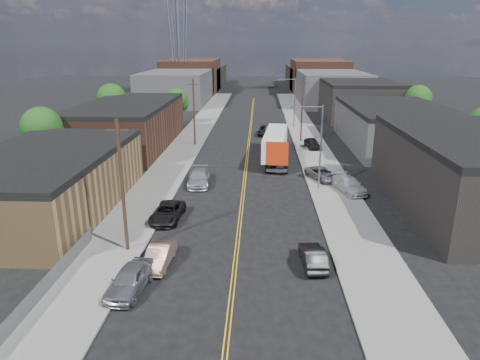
# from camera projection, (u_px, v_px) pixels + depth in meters

# --- Properties ---
(ground) EXTENTS (260.00, 260.00, 0.00)m
(ground) POSITION_uv_depth(u_px,v_px,m) (251.00, 128.00, 79.44)
(ground) COLOR black
(ground) RESTS_ON ground
(centerline) EXTENTS (0.32, 120.00, 0.01)m
(centerline) POSITION_uv_depth(u_px,v_px,m) (248.00, 146.00, 65.17)
(centerline) COLOR gold
(centerline) RESTS_ON ground
(sidewalk_left) EXTENTS (5.00, 140.00, 0.15)m
(sidewalk_left) POSITION_uv_depth(u_px,v_px,m) (187.00, 145.00, 65.55)
(sidewalk_left) COLOR slate
(sidewalk_left) RESTS_ON ground
(sidewalk_right) EXTENTS (5.00, 140.00, 0.15)m
(sidewalk_right) POSITION_uv_depth(u_px,v_px,m) (311.00, 146.00, 64.74)
(sidewalk_right) COLOR slate
(sidewalk_right) RESTS_ON ground
(warehouse_tan) EXTENTS (12.00, 22.00, 5.60)m
(warehouse_tan) POSITION_uv_depth(u_px,v_px,m) (46.00, 181.00, 39.39)
(warehouse_tan) COLOR olive
(warehouse_tan) RESTS_ON ground
(warehouse_brown) EXTENTS (12.00, 26.00, 6.60)m
(warehouse_brown) POSITION_uv_depth(u_px,v_px,m) (128.00, 125.00, 63.97)
(warehouse_brown) COLOR #4A2A1D
(warehouse_brown) RESTS_ON ground
(industrial_right_a) EXTENTS (14.00, 22.00, 7.10)m
(industrial_right_a) POSITION_uv_depth(u_px,v_px,m) (480.00, 173.00, 39.37)
(industrial_right_a) COLOR black
(industrial_right_a) RESTS_ON ground
(industrial_right_b) EXTENTS (14.00, 24.00, 6.10)m
(industrial_right_b) POSITION_uv_depth(u_px,v_px,m) (395.00, 126.00, 64.26)
(industrial_right_b) COLOR #3E3E41
(industrial_right_b) RESTS_ON ground
(industrial_right_c) EXTENTS (14.00, 22.00, 7.60)m
(industrial_right_c) POSITION_uv_depth(u_px,v_px,m) (358.00, 99.00, 88.77)
(industrial_right_c) COLOR black
(industrial_right_c) RESTS_ON ground
(skyline_left_a) EXTENTS (16.00, 30.00, 8.00)m
(skyline_left_a) POSITION_uv_depth(u_px,v_px,m) (177.00, 87.00, 112.37)
(skyline_left_a) COLOR #3E3E41
(skyline_left_a) RESTS_ON ground
(skyline_right_a) EXTENTS (16.00, 30.00, 8.00)m
(skyline_right_a) POSITION_uv_depth(u_px,v_px,m) (331.00, 88.00, 110.67)
(skyline_right_a) COLOR #3E3E41
(skyline_right_a) RESTS_ON ground
(skyline_left_b) EXTENTS (16.00, 26.00, 10.00)m
(skyline_left_b) POSITION_uv_depth(u_px,v_px,m) (192.00, 76.00, 135.85)
(skyline_left_b) COLOR #4A2A1D
(skyline_left_b) RESTS_ON ground
(skyline_right_b) EXTENTS (16.00, 26.00, 10.00)m
(skyline_right_b) POSITION_uv_depth(u_px,v_px,m) (318.00, 77.00, 134.16)
(skyline_right_b) COLOR #4A2A1D
(skyline_right_b) RESTS_ON ground
(skyline_left_c) EXTENTS (16.00, 40.00, 7.00)m
(skyline_left_c) POSITION_uv_depth(u_px,v_px,m) (200.00, 76.00, 155.34)
(skyline_left_c) COLOR black
(skyline_left_c) RESTS_ON ground
(skyline_right_c) EXTENTS (16.00, 40.00, 7.00)m
(skyline_right_c) POSITION_uv_depth(u_px,v_px,m) (311.00, 77.00, 153.64)
(skyline_right_c) COLOR black
(skyline_right_c) RESTS_ON ground
(streetlight_near) EXTENTS (3.39, 0.25, 9.00)m
(streetlight_near) POSITION_uv_depth(u_px,v_px,m) (317.00, 141.00, 44.19)
(streetlight_near) COLOR gray
(streetlight_near) RESTS_ON ground
(streetlight_far) EXTENTS (3.39, 0.25, 9.00)m
(streetlight_far) POSITION_uv_depth(u_px,v_px,m) (293.00, 99.00, 77.49)
(streetlight_far) COLOR gray
(streetlight_far) RESTS_ON ground
(utility_pole_left_near) EXTENTS (1.60, 0.26, 10.00)m
(utility_pole_left_near) POSITION_uv_depth(u_px,v_px,m) (122.00, 186.00, 30.65)
(utility_pole_left_near) COLOR black
(utility_pole_left_near) RESTS_ON ground
(utility_pole_left_far) EXTENTS (1.60, 0.26, 10.00)m
(utility_pole_left_far) POSITION_uv_depth(u_px,v_px,m) (194.00, 112.00, 63.95)
(utility_pole_left_far) COLOR black
(utility_pole_left_far) RESTS_ON ground
(utility_pole_right) EXTENTS (1.60, 0.26, 10.00)m
(utility_pole_right) POSITION_uv_depth(u_px,v_px,m) (302.00, 110.00, 66.11)
(utility_pole_right) COLOR black
(utility_pole_right) RESTS_ON ground
(chainlink_fence) EXTENTS (0.05, 16.00, 1.22)m
(chainlink_fence) POSITION_uv_depth(u_px,v_px,m) (42.00, 289.00, 25.97)
(chainlink_fence) COLOR slate
(chainlink_fence) RESTS_ON ground
(tree_left_near) EXTENTS (4.85, 4.76, 7.91)m
(tree_left_near) POSITION_uv_depth(u_px,v_px,m) (43.00, 130.00, 50.33)
(tree_left_near) COLOR black
(tree_left_near) RESTS_ON ground
(tree_left_mid) EXTENTS (5.10, 5.04, 8.37)m
(tree_left_mid) POSITION_uv_depth(u_px,v_px,m) (112.00, 100.00, 74.03)
(tree_left_mid) COLOR black
(tree_left_mid) RESTS_ON ground
(tree_left_far) EXTENTS (4.35, 4.20, 6.97)m
(tree_left_far) POSITION_uv_depth(u_px,v_px,m) (177.00, 101.00, 80.54)
(tree_left_far) COLOR black
(tree_left_far) RESTS_ON ground
(tree_right_far) EXTENTS (4.85, 4.76, 7.91)m
(tree_right_far) POSITION_uv_depth(u_px,v_px,m) (418.00, 100.00, 76.59)
(tree_right_far) COLOR black
(tree_right_far) RESTS_ON ground
(semi_truck) EXTENTS (3.77, 15.54, 4.01)m
(semi_truck) POSITION_uv_depth(u_px,v_px,m) (275.00, 142.00, 57.26)
(semi_truck) COLOR silver
(semi_truck) RESTS_ON ground
(car_left_a) EXTENTS (2.49, 4.95, 1.62)m
(car_left_a) POSITION_uv_depth(u_px,v_px,m) (130.00, 279.00, 26.76)
(car_left_a) COLOR #95989A
(car_left_a) RESTS_ON ground
(car_left_b) EXTENTS (1.76, 4.45, 1.44)m
(car_left_b) POSITION_uv_depth(u_px,v_px,m) (159.00, 255.00, 29.97)
(car_left_b) COLOR #826655
(car_left_b) RESTS_ON ground
(car_left_c) EXTENTS (2.66, 5.27, 1.43)m
(car_left_c) POSITION_uv_depth(u_px,v_px,m) (167.00, 212.00, 37.63)
(car_left_c) COLOR black
(car_left_c) RESTS_ON ground
(car_left_d) EXTENTS (2.65, 5.70, 1.61)m
(car_left_d) POSITION_uv_depth(u_px,v_px,m) (199.00, 178.00, 47.06)
(car_left_d) COLOR #BABCC0
(car_left_d) RESTS_ON ground
(car_right_oncoming) EXTENTS (1.77, 4.36, 1.41)m
(car_right_oncoming) POSITION_uv_depth(u_px,v_px,m) (313.00, 256.00, 29.88)
(car_right_oncoming) COLOR black
(car_right_oncoming) RESTS_ON ground
(car_right_lot_a) EXTENTS (4.16, 5.36, 1.35)m
(car_right_lot_a) POSITION_uv_depth(u_px,v_px,m) (323.00, 174.00, 48.37)
(car_right_lot_a) COLOR gray
(car_right_lot_a) RESTS_ON sidewalk_right
(car_right_lot_b) EXTENTS (3.38, 5.52, 1.49)m
(car_right_lot_b) POSITION_uv_depth(u_px,v_px,m) (349.00, 185.00, 44.45)
(car_right_lot_b) COLOR #B0B0B0
(car_right_lot_b) RESTS_ON sidewalk_right
(car_right_lot_c) EXTENTS (2.33, 4.48, 1.46)m
(car_right_lot_c) POSITION_uv_depth(u_px,v_px,m) (312.00, 143.00, 63.04)
(car_right_lot_c) COLOR black
(car_right_lot_c) RESTS_ON sidewalk_right
(car_ahead_truck) EXTENTS (3.05, 5.74, 1.54)m
(car_ahead_truck) POSITION_uv_depth(u_px,v_px,m) (266.00, 130.00, 72.92)
(car_ahead_truck) COLOR black
(car_ahead_truck) RESTS_ON ground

